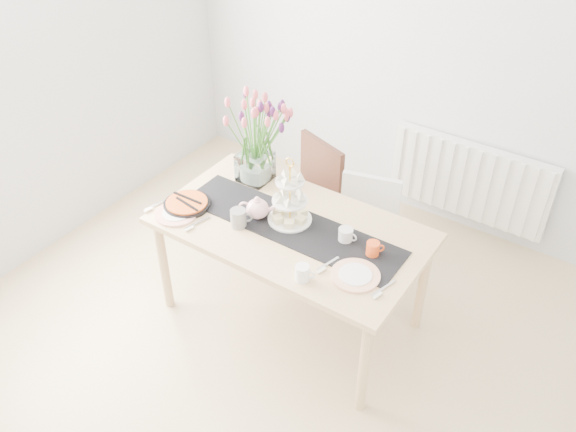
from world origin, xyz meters
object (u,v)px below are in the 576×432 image
Objects in this scene: tulip_vase at (254,127)px; cake_stand at (290,206)px; teapot at (257,209)px; mug_white at (302,273)px; radiator at (469,180)px; chair_white at (365,227)px; chair_brown at (309,191)px; tart_tin at (187,204)px; cream_jug at (346,235)px; plate_left at (176,214)px; dining_table at (291,236)px; mug_grey at (238,218)px; plate_right at (355,275)px; mug_orange at (373,249)px.

cake_stand is (0.44, -0.25, -0.28)m from tulip_vase.
teapot is 2.35× the size of mug_white.
chair_white is at bearing -111.67° from radiator.
chair_brown reaches higher than tart_tin.
tulip_vase is 0.53m from teapot.
plate_left is (-0.97, -0.36, -0.04)m from cream_jug.
mug_grey is at bearing -146.42° from dining_table.
mug_white is at bearing -9.14° from tart_tin.
tulip_vase is at bearing 105.88° from teapot.
teapot reaches higher than plate_right.
plate_right is at bearing 24.30° from mug_white.
plate_left is (-0.94, 0.05, -0.04)m from mug_white.
mug_grey is 0.40m from plate_left.
cake_stand is 0.37m from cream_jug.
cream_jug is at bearing 129.95° from plate_right.
chair_brown is at bearing -135.84° from radiator.
dining_table is 0.26m from teapot.
mug_grey is at bearing -179.91° from plate_right.
mug_orange reaches higher than plate_right.
mug_grey is at bearing -137.11° from cake_stand.
tart_tin is 0.96m from mug_white.
dining_table is 5.93× the size of plate_right.
plate_right is (0.19, -0.23, -0.04)m from cream_jug.
cream_jug is 0.29× the size of tart_tin.
radiator is 1.91m from mug_white.
tulip_vase is 1.08m from mug_orange.
teapot is 0.50m from plate_left.
cake_stand is at bearing 28.80° from plate_left.
tulip_vase is at bearing 148.83° from dining_table.
tulip_vase is 0.90m from cream_jug.
plate_left reaches higher than radiator.
plate_right is at bearing -39.50° from mug_grey.
mug_grey is at bearing -136.81° from chair_white.
mug_orange is (0.31, -0.54, 0.33)m from chair_white.
cake_stand is at bearing -112.79° from radiator.
chair_brown reaches higher than plate_left.
tulip_vase is 6.29× the size of mug_grey.
mug_orange reaches higher than cream_jug.
mug_orange is (0.73, 0.08, -0.02)m from teapot.
cake_stand is at bearing 3.46° from teapot.
tart_tin is 3.09× the size of mug_white.
mug_grey reaches higher than chair_white.
cream_jug is (0.80, -0.22, -0.35)m from tulip_vase.
teapot is at bearing 29.96° from plate_left.
tulip_vase is 1.16m from plate_right.
chair_white is at bearing 41.99° from tart_tin.
cake_stand reaches higher than cream_jug.
mug_white reaches higher than cream_jug.
mug_white is 0.29m from plate_right.
mug_orange is (0.81, -0.62, 0.29)m from chair_brown.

